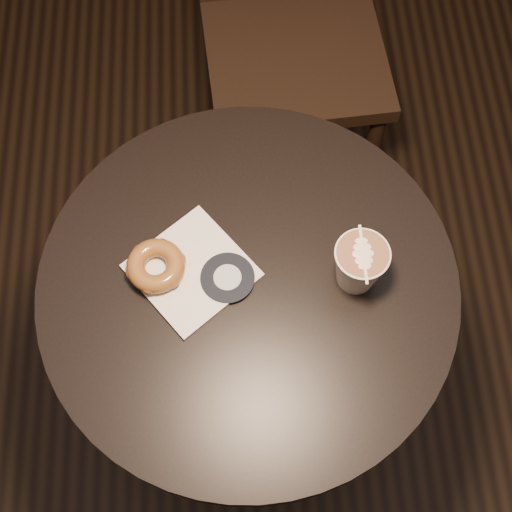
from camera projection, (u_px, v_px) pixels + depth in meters
name	position (u px, v px, depth m)	size (l,w,h in m)	color
cafe_table	(249.00, 321.00, 1.36)	(0.70, 0.70, 0.75)	black
pastry_bag	(192.00, 271.00, 1.18)	(0.17, 0.17, 0.01)	white
doughnut	(156.00, 266.00, 1.16)	(0.10, 0.10, 0.03)	brown
latte_cup	(359.00, 266.00, 1.13)	(0.09, 0.09, 0.10)	white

